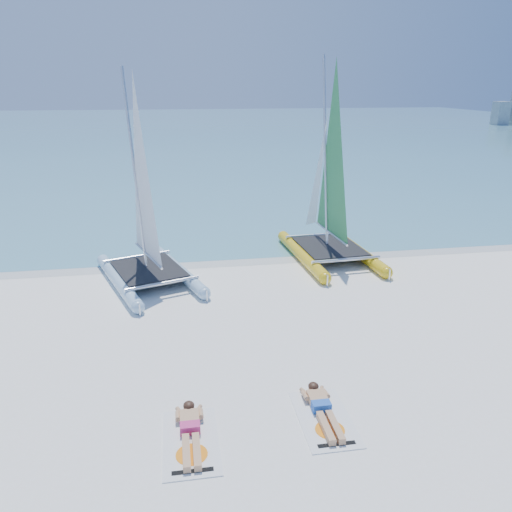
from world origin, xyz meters
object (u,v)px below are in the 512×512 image
at_px(catamaran_yellow, 327,193).
at_px(towel_b, 324,419).
at_px(sunbather_a, 190,430).
at_px(catamaran_blue, 144,220).
at_px(sunbather_b, 322,408).
at_px(towel_a, 191,441).

relative_size(catamaran_yellow, towel_b, 3.97).
xyz_separation_m(catamaran_yellow, sunbather_a, (-5.43, -9.64, -2.19)).
height_order(catamaran_blue, catamaran_yellow, catamaran_yellow).
height_order(catamaran_yellow, sunbather_b, catamaran_yellow).
bearing_deg(sunbather_b, towel_b, -90.00).
bearing_deg(towel_a, sunbather_b, 9.53).
height_order(catamaran_yellow, sunbather_a, catamaran_yellow).
distance_m(towel_a, towel_b, 2.58).
relative_size(catamaran_blue, sunbather_a, 3.97).
distance_m(sunbather_a, sunbather_b, 2.58).
bearing_deg(towel_b, catamaran_blue, 114.63).
xyz_separation_m(catamaran_yellow, sunbather_b, (-2.86, -9.40, -2.19)).
distance_m(catamaran_blue, catamaran_yellow, 6.70).
distance_m(towel_a, sunbather_b, 2.60).
bearing_deg(sunbather_b, catamaran_yellow, 73.06).
height_order(catamaran_blue, sunbather_b, catamaran_blue).
relative_size(catamaran_yellow, sunbather_a, 4.25).
bearing_deg(towel_a, catamaran_blue, 97.38).
bearing_deg(catamaran_blue, towel_b, -84.31).
xyz_separation_m(catamaran_blue, towel_a, (1.05, -8.13, -2.04)).
bearing_deg(towel_b, sunbather_a, -178.96).
xyz_separation_m(towel_a, sunbather_b, (2.57, 0.43, 0.11)).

